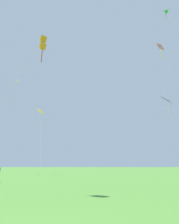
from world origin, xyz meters
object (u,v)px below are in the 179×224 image
object	(u,v)px
kite_green_small	(166,12)
kite_white_distant	(16,81)
kite_pink_low	(162,51)
kite_black_large	(168,104)
kite_orange_box	(43,44)
kite_yellow_diamond	(40,115)

from	to	relation	value
kite_green_small	kite_white_distant	size ratio (longest dim) A/B	1.05
kite_pink_low	kite_black_large	world-z (taller)	kite_pink_low
kite_orange_box	kite_yellow_diamond	size ratio (longest dim) A/B	0.92
kite_black_large	kite_orange_box	bearing A→B (deg)	-148.85
kite_orange_box	kite_black_large	xyz separation A→B (m)	(14.07, 8.50, -2.58)
kite_orange_box	kite_white_distant	world-z (taller)	kite_white_distant
kite_green_small	kite_pink_low	xyz separation A→B (m)	(0.26, 4.00, -4.80)
kite_green_small	kite_pink_low	distance (m)	6.25
kite_white_distant	kite_black_large	world-z (taller)	kite_white_distant
kite_pink_low	kite_yellow_diamond	xyz separation A→B (m)	(-24.13, 8.77, -9.27)
kite_black_large	kite_yellow_diamond	distance (m)	25.70
kite_yellow_diamond	kite_pink_low	bearing A→B (deg)	-19.96
kite_green_small	kite_yellow_diamond	xyz separation A→B (m)	(-23.87, 12.77, -14.06)
kite_orange_box	kite_black_large	size ratio (longest dim) A/B	1.22
kite_white_distant	kite_black_large	size ratio (longest dim) A/B	2.46
kite_white_distant	kite_pink_low	bearing A→B (deg)	-25.57
kite_orange_box	kite_white_distant	bearing A→B (deg)	120.10
kite_orange_box	kite_black_large	distance (m)	16.64
kite_black_large	kite_yellow_diamond	bearing A→B (deg)	146.32
kite_green_small	kite_orange_box	size ratio (longest dim) A/B	2.12
kite_green_small	kite_pink_low	world-z (taller)	kite_green_small
kite_green_small	kite_black_large	size ratio (longest dim) A/B	2.58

